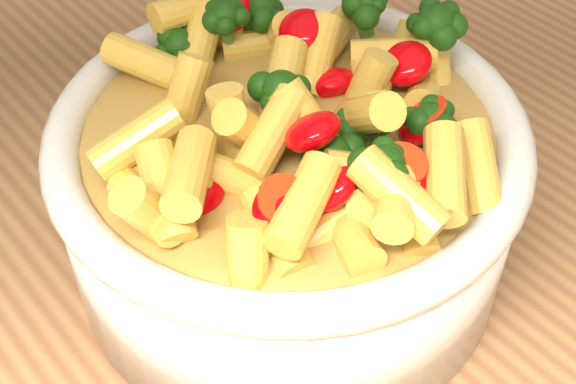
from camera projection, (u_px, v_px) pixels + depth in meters
table at (300, 301)px, 0.57m from camera, size 1.20×0.80×0.90m
serving_bowl at (288, 190)px, 0.43m from camera, size 0.24×0.24×0.11m
pasta_salad at (288, 94)px, 0.38m from camera, size 0.19×0.19×0.04m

